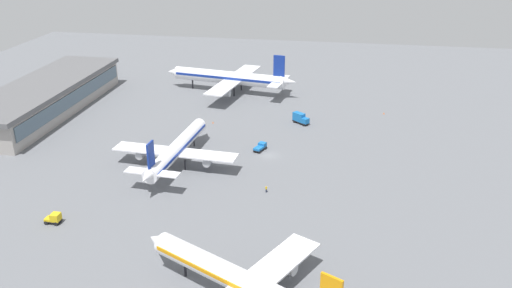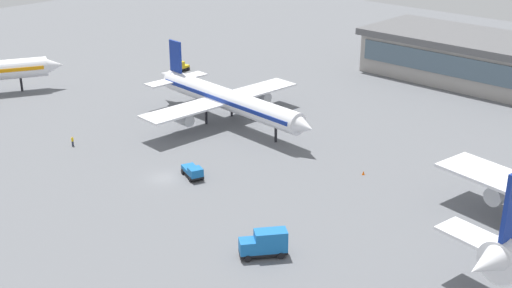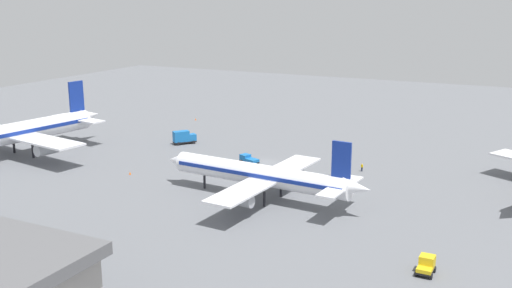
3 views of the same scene
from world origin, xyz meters
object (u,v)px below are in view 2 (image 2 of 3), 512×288
baggage_tug (181,66)px  safety_cone_mid_apron (363,173)px  airplane_at_gate (227,99)px  catering_truck (265,243)px  pushback_tractor (193,171)px  ground_crew_worker (73,141)px

baggage_tug → safety_cone_mid_apron: bearing=74.4°
airplane_at_gate → catering_truck: bearing=-34.9°
airplane_at_gate → pushback_tractor: bearing=-52.9°
airplane_at_gate → safety_cone_mid_apron: (-30.69, 1.74, -4.23)m
baggage_tug → ground_crew_worker: (-21.15, 41.86, -0.31)m
pushback_tractor → ground_crew_worker: (23.74, 5.33, -0.12)m
baggage_tug → pushback_tractor: bearing=51.7°
catering_truck → pushback_tractor: bearing=-73.9°
catering_truck → airplane_at_gate: bearing=-91.4°
pushback_tractor → safety_cone_mid_apron: size_ratio=7.98×
airplane_at_gate → pushback_tractor: airplane_at_gate is taller
ground_crew_worker → safety_cone_mid_apron: bearing=143.2°
catering_truck → safety_cone_mid_apron: 27.30m
airplane_at_gate → catering_truck: (-35.27, 28.62, -2.83)m
ground_crew_worker → baggage_tug: bearing=-129.3°
ground_crew_worker → safety_cone_mid_apron: size_ratio=2.78×
catering_truck → ground_crew_worker: size_ratio=3.35×
pushback_tractor → ground_crew_worker: size_ratio=2.87×
baggage_tug → catering_truck: size_ratio=0.58×
baggage_tug → safety_cone_mid_apron: 65.43m
pushback_tractor → safety_cone_mid_apron: 25.40m
catering_truck → pushback_tractor: 24.14m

